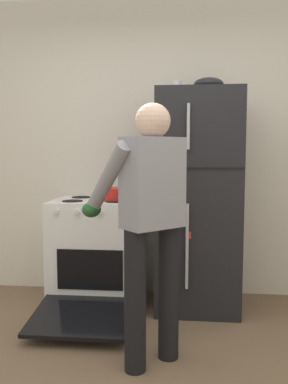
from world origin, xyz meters
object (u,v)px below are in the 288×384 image
at_px(red_pot, 115,194).
at_px(person_cook, 149,211).
at_px(coffee_mug, 177,87).
at_px(stove_range, 98,253).
at_px(refrigerator, 197,201).
at_px(mixing_bowl, 209,84).

bearing_deg(red_pot, person_cook, -68.38).
bearing_deg(red_pot, coffee_mug, 11.01).
relative_size(stove_range, coffee_mug, 10.87).
bearing_deg(refrigerator, red_pot, -175.89).
relative_size(red_pot, coffee_mug, 3.02).
bearing_deg(mixing_bowl, person_cook, -112.47).
relative_size(refrigerator, person_cook, 1.13).
height_order(refrigerator, person_cook, refrigerator).
xyz_separation_m(person_cook, mixing_bowl, (0.40, 0.98, 0.91)).
bearing_deg(red_pot, mixing_bowl, 3.71).
relative_size(refrigerator, red_pot, 5.35).
bearing_deg(stove_range, person_cook, -61.20).
relative_size(refrigerator, mixing_bowl, 7.49).
xyz_separation_m(refrigerator, coffee_mug, (-0.18, 0.05, 0.95)).
bearing_deg(mixing_bowl, stove_range, -178.90).
distance_m(stove_range, person_cook, 1.21).
relative_size(stove_range, person_cook, 0.76).
relative_size(person_cook, red_pot, 4.73).
relative_size(person_cook, mixing_bowl, 6.62).
xyz_separation_m(person_cook, red_pot, (-0.37, 0.93, 0.01)).
bearing_deg(coffee_mug, red_pot, -168.99).
distance_m(refrigerator, stove_range, 0.97).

